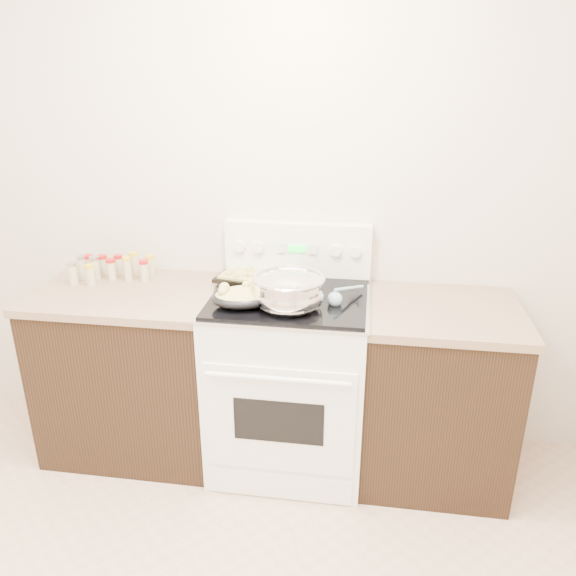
# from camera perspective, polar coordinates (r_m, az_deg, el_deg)

# --- Properties ---
(room_shell) EXTENTS (4.10, 3.60, 2.75)m
(room_shell) POSITION_cam_1_polar(r_m,az_deg,el_deg) (1.30, -25.29, 7.73)
(room_shell) COLOR beige
(room_shell) RESTS_ON ground
(counter_left) EXTENTS (0.93, 0.67, 0.92)m
(counter_left) POSITION_cam_1_polar(r_m,az_deg,el_deg) (3.14, -15.13, -7.93)
(counter_left) COLOR black
(counter_left) RESTS_ON ground
(counter_right) EXTENTS (0.73, 0.67, 0.92)m
(counter_right) POSITION_cam_1_polar(r_m,az_deg,el_deg) (2.93, 14.70, -10.21)
(counter_right) COLOR black
(counter_right) RESTS_ON ground
(kitchen_range) EXTENTS (0.78, 0.73, 1.22)m
(kitchen_range) POSITION_cam_1_polar(r_m,az_deg,el_deg) (2.91, 0.16, -8.99)
(kitchen_range) COLOR white
(kitchen_range) RESTS_ON ground
(mixing_bowl) EXTENTS (0.36, 0.36, 0.19)m
(mixing_bowl) POSITION_cam_1_polar(r_m,az_deg,el_deg) (2.54, 0.06, -0.39)
(mixing_bowl) COLOR silver
(mixing_bowl) RESTS_ON kitchen_range
(roasting_pan) EXTENTS (0.37, 0.31, 0.12)m
(roasting_pan) POSITION_cam_1_polar(r_m,az_deg,el_deg) (2.58, -4.34, -0.75)
(roasting_pan) COLOR black
(roasting_pan) RESTS_ON kitchen_range
(baking_sheet) EXTENTS (0.46, 0.36, 0.06)m
(baking_sheet) POSITION_cam_1_polar(r_m,az_deg,el_deg) (2.91, -2.93, 1.30)
(baking_sheet) COLOR black
(baking_sheet) RESTS_ON kitchen_range
(wooden_spoon) EXTENTS (0.04, 0.26, 0.04)m
(wooden_spoon) POSITION_cam_1_polar(r_m,az_deg,el_deg) (2.58, -0.67, -1.61)
(wooden_spoon) COLOR #A5774B
(wooden_spoon) RESTS_ON kitchen_range
(blue_ladle) EXTENTS (0.16, 0.23, 0.09)m
(blue_ladle) POSITION_cam_1_polar(r_m,az_deg,el_deg) (2.60, 5.01, -0.97)
(blue_ladle) COLOR #7EA6BC
(blue_ladle) RESTS_ON kitchen_range
(spice_jars) EXTENTS (0.39, 0.23, 0.13)m
(spice_jars) POSITION_cam_1_polar(r_m,az_deg,el_deg) (3.10, -17.69, 1.95)
(spice_jars) COLOR #BFB28C
(spice_jars) RESTS_ON counter_left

